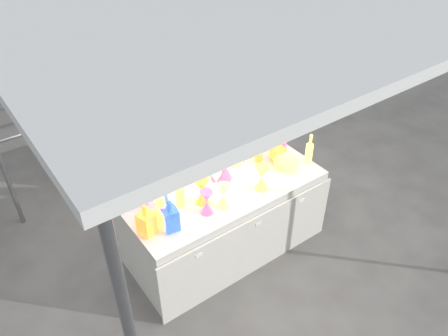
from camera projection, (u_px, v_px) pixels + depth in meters
ground at (224, 245)px, 4.29m from camera, size 80.00×80.00×0.00m
display_table at (225, 218)px, 4.06m from camera, size 1.84×0.83×0.75m
cardboard_box_closed at (104, 158)px, 5.10m from camera, size 0.61×0.45×0.45m
cardboard_box_flat at (166, 112)px, 6.35m from camera, size 0.73×0.54×0.06m
bottle_1 at (115, 187)px, 3.57m from camera, size 0.09×0.09×0.33m
bottle_2 at (134, 177)px, 3.64m from camera, size 0.11×0.11×0.38m
bottle_3 at (142, 189)px, 3.57m from camera, size 0.09×0.09×0.30m
bottle_4 at (160, 199)px, 3.45m from camera, size 0.09×0.09×0.32m
bottle_5 at (177, 183)px, 3.56m from camera, size 0.10×0.10×0.40m
bottle_6 at (180, 192)px, 3.55m from camera, size 0.10×0.10×0.29m
bottle_7 at (162, 192)px, 3.49m from camera, size 0.10×0.10×0.37m
decanter_0 at (163, 213)px, 3.36m from camera, size 0.14×0.14×0.27m
decanter_1 at (146, 219)px, 3.30m from camera, size 0.15×0.15×0.28m
decanter_2 at (170, 215)px, 3.34m from camera, size 0.13×0.13×0.28m
hourglass_0 at (202, 192)px, 3.60m from camera, size 0.14×0.14×0.23m
hourglass_1 at (207, 202)px, 3.50m from camera, size 0.13×0.13×0.22m
hourglass_2 at (224, 196)px, 3.56m from camera, size 0.14×0.14×0.22m
hourglass_3 at (216, 181)px, 3.74m from camera, size 0.11×0.11×0.20m
hourglass_4 at (262, 178)px, 3.74m from camera, size 0.14×0.14×0.24m
globe_0 at (282, 161)px, 4.03m from camera, size 0.17×0.17×0.12m
globe_1 at (288, 162)px, 4.00m from camera, size 0.20×0.20×0.15m
globe_2 at (278, 154)px, 4.11m from camera, size 0.22×0.22×0.14m
lampshade_1 at (205, 161)px, 3.95m from camera, size 0.23×0.23×0.23m
lampshade_2 at (221, 167)px, 3.87m from camera, size 0.23×0.23×0.23m
lampshade_3 at (230, 148)px, 4.06m from camera, size 0.32×0.32×0.29m
bottle_8 at (244, 137)px, 4.20m from camera, size 0.07×0.07×0.30m
bottle_9 at (259, 146)px, 4.05m from camera, size 0.08×0.08×0.33m
bottle_10 at (284, 141)px, 4.16m from camera, size 0.07×0.07×0.28m
bottle_11 at (310, 148)px, 4.04m from camera, size 0.09×0.09×0.31m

